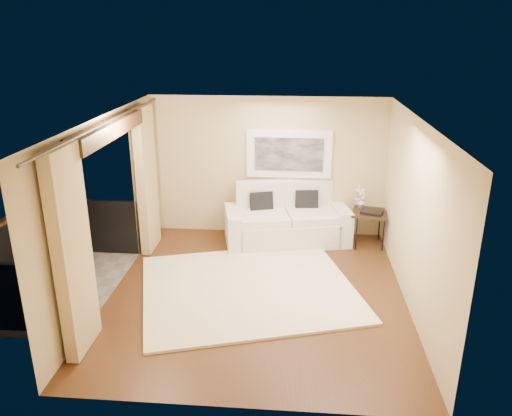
# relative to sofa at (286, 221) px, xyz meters

# --- Properties ---
(floor) EXTENTS (5.00, 5.00, 0.00)m
(floor) POSITION_rel_sofa_xyz_m (-0.39, -2.10, -0.39)
(floor) COLOR #513017
(floor) RESTS_ON ground
(room_shell) EXTENTS (5.00, 6.40, 5.00)m
(room_shell) POSITION_rel_sofa_xyz_m (-2.52, -2.10, 2.13)
(room_shell) COLOR white
(room_shell) RESTS_ON ground
(balcony) EXTENTS (1.81, 2.60, 1.17)m
(balcony) POSITION_rel_sofa_xyz_m (-3.69, -2.10, -0.22)
(balcony) COLOR #605B56
(balcony) RESTS_ON ground
(curtains) EXTENTS (0.16, 4.80, 2.64)m
(curtains) POSITION_rel_sofa_xyz_m (-2.50, -2.10, 0.94)
(curtains) COLOR tan
(curtains) RESTS_ON ground
(artwork) EXTENTS (1.62, 0.07, 0.92)m
(artwork) POSITION_rel_sofa_xyz_m (0.02, 0.36, 1.23)
(artwork) COLOR white
(artwork) RESTS_ON room_shell
(rug) EXTENTS (3.91, 3.63, 0.04)m
(rug) POSITION_rel_sofa_xyz_m (-0.54, -1.98, -0.37)
(rug) COLOR #FFF0CD
(rug) RESTS_ON floor
(sofa) EXTENTS (2.47, 1.45, 1.11)m
(sofa) POSITION_rel_sofa_xyz_m (0.00, 0.00, 0.00)
(sofa) COLOR silver
(sofa) RESTS_ON floor
(side_table) EXTENTS (0.72, 0.72, 0.67)m
(side_table) POSITION_rel_sofa_xyz_m (1.54, -0.10, 0.22)
(side_table) COLOR #311E10
(side_table) RESTS_ON floor
(tray) EXTENTS (0.45, 0.39, 0.05)m
(tray) POSITION_rel_sofa_xyz_m (1.57, -0.19, 0.30)
(tray) COLOR black
(tray) RESTS_ON side_table
(orchid) EXTENTS (0.27, 0.25, 0.43)m
(orchid) POSITION_rel_sofa_xyz_m (1.39, 0.07, 0.49)
(orchid) COLOR white
(orchid) RESTS_ON side_table
(bistro_table) EXTENTS (0.65, 0.65, 0.69)m
(bistro_table) POSITION_rel_sofa_xyz_m (-3.69, -1.81, 0.21)
(bistro_table) COLOR #311E10
(bistro_table) RESTS_ON balcony
(balcony_chair_far) EXTENTS (0.56, 0.56, 1.06)m
(balcony_chair_far) POSITION_rel_sofa_xyz_m (-3.68, -1.21, 0.22)
(balcony_chair_far) COLOR #311E10
(balcony_chair_far) RESTS_ON balcony
(balcony_chair_near) EXTENTS (0.48, 0.48, 0.92)m
(balcony_chair_near) POSITION_rel_sofa_xyz_m (-3.35, -2.32, 0.14)
(balcony_chair_near) COLOR #311E10
(balcony_chair_near) RESTS_ON balcony
(ice_bucket) EXTENTS (0.18, 0.18, 0.20)m
(ice_bucket) POSITION_rel_sofa_xyz_m (-3.89, -1.67, 0.39)
(ice_bucket) COLOR silver
(ice_bucket) RESTS_ON bistro_table
(candle) EXTENTS (0.06, 0.06, 0.07)m
(candle) POSITION_rel_sofa_xyz_m (-3.66, -1.64, 0.33)
(candle) COLOR red
(candle) RESTS_ON bistro_table
(vase) EXTENTS (0.04, 0.04, 0.18)m
(vase) POSITION_rel_sofa_xyz_m (-3.73, -2.01, 0.38)
(vase) COLOR silver
(vase) RESTS_ON bistro_table
(glass_a) EXTENTS (0.06, 0.06, 0.12)m
(glass_a) POSITION_rel_sofa_xyz_m (-3.55, -1.89, 0.35)
(glass_a) COLOR white
(glass_a) RESTS_ON bistro_table
(glass_b) EXTENTS (0.06, 0.06, 0.12)m
(glass_b) POSITION_rel_sofa_xyz_m (-3.57, -1.82, 0.35)
(glass_b) COLOR silver
(glass_b) RESTS_ON bistro_table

